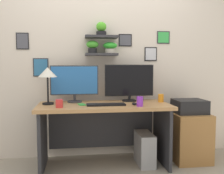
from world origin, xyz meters
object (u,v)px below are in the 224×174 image
at_px(cell_phone, 82,104).
at_px(computer_mouse, 134,104).
at_px(monitor_right, 129,82).
at_px(desk, 104,121).
at_px(coffee_mug, 59,103).
at_px(printer, 189,106).
at_px(monitor_left, 74,82).
at_px(keyboard, 106,105).
at_px(water_cup, 140,101).
at_px(pen_cup, 161,98).
at_px(drawer_cabinet, 189,137).
at_px(computer_tower_right, 144,149).
at_px(desk_lamp, 48,74).

bearing_deg(cell_phone, computer_mouse, -20.46).
relative_size(monitor_right, computer_mouse, 6.92).
relative_size(desk, computer_mouse, 17.21).
bearing_deg(coffee_mug, printer, 8.51).
xyz_separation_m(monitor_left, keyboard, (0.35, -0.32, -0.24)).
bearing_deg(monitor_right, water_cup, -85.97).
distance_m(monitor_right, pen_cup, 0.44).
distance_m(monitor_left, water_cup, 0.87).
bearing_deg(keyboard, water_cup, -17.73).
relative_size(pen_cup, drawer_cabinet, 0.17).
distance_m(desk, computer_tower_right, 0.60).
bearing_deg(computer_tower_right, computer_mouse, -145.01).
height_order(monitor_left, computer_mouse, monitor_left).
distance_m(desk_lamp, coffee_mug, 0.42).
height_order(pen_cup, water_cup, water_cup).
relative_size(desk, drawer_cabinet, 2.56).
xyz_separation_m(monitor_right, printer, (0.74, -0.16, -0.31)).
distance_m(desk, keyboard, 0.27).
height_order(monitor_right, coffee_mug, monitor_right).
relative_size(desk, keyboard, 3.52).
xyz_separation_m(monitor_right, coffee_mug, (-0.85, -0.40, -0.20)).
bearing_deg(desk, desk_lamp, 178.98).
bearing_deg(desk_lamp, desk, -1.02).
distance_m(computer_mouse, drawer_cabinet, 0.90).
bearing_deg(computer_mouse, monitor_left, 154.13).
bearing_deg(monitor_left, coffee_mug, -112.17).
height_order(desk_lamp, water_cup, desk_lamp).
relative_size(monitor_left, coffee_mug, 6.53).
relative_size(keyboard, drawer_cabinet, 0.73).
bearing_deg(keyboard, desk, 93.31).
bearing_deg(water_cup, pen_cup, 41.05).
bearing_deg(desk, monitor_left, 154.60).
xyz_separation_m(printer, computer_tower_right, (-0.59, -0.06, -0.50)).
distance_m(keyboard, pen_cup, 0.73).
bearing_deg(computer_mouse, desk_lamp, 169.74).
distance_m(keyboard, desk_lamp, 0.76).
bearing_deg(water_cup, desk, 143.88).
bearing_deg(printer, computer_tower_right, -174.05).
xyz_separation_m(desk, monitor_left, (-0.35, 0.16, 0.46)).
bearing_deg(water_cup, cell_phone, 162.95).
distance_m(cell_phone, water_cup, 0.67).
bearing_deg(coffee_mug, computer_tower_right, 10.02).
bearing_deg(coffee_mug, cell_phone, 33.02).
relative_size(cell_phone, computer_tower_right, 0.35).
bearing_deg(monitor_left, computer_tower_right, -14.94).
bearing_deg(coffee_mug, monitor_right, 25.14).
bearing_deg(computer_tower_right, desk_lamp, 176.44).
bearing_deg(pen_cup, computer_mouse, -153.23).
relative_size(keyboard, water_cup, 4.00).
bearing_deg(monitor_left, computer_mouse, -25.87).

